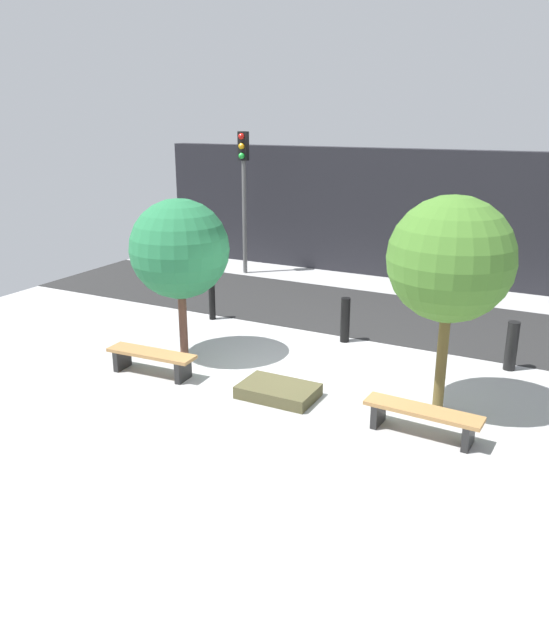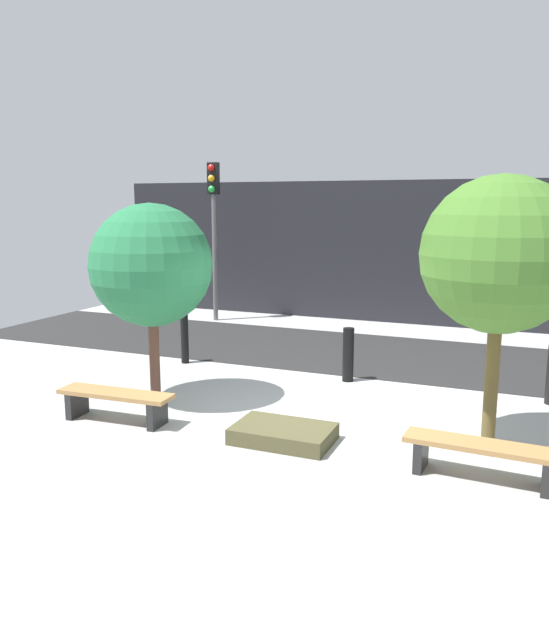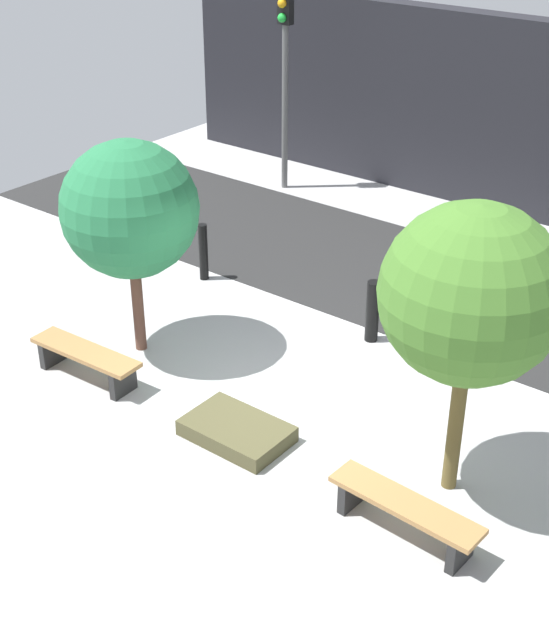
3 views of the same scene
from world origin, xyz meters
name	(u,v)px [view 1 (image 1 of 3)]	position (x,y,z in m)	size (l,w,h in m)	color
ground_plane	(296,381)	(0.00, 0.00, 0.00)	(18.00, 18.00, 0.00)	#A3A3A3
road_strip	(377,314)	(0.00, 4.33, 0.01)	(18.00, 3.60, 0.01)	#262626
building_facade	(424,216)	(0.00, 8.07, 1.78)	(16.20, 0.50, 3.56)	black
bench_left	(152,358)	(-2.43, -0.90, 0.31)	(1.68, 0.50, 0.43)	black
bench_right	(422,416)	(2.43, -0.90, 0.30)	(1.71, 0.48, 0.42)	black
planter_bed	(278,391)	(0.00, -0.70, 0.10)	(1.25, 0.81, 0.21)	#4A462B
tree_behind_left_bench	(180,249)	(-2.43, 0.09, 2.09)	(1.83, 1.83, 3.01)	brown
tree_behind_right_bench	(451,260)	(2.43, 0.09, 2.40)	(1.88, 1.88, 3.35)	brown
bollard_far_left	(212,299)	(-3.21, 2.28, 0.47)	(0.15, 0.15, 0.95)	black
bollard_left	(345,320)	(0.00, 2.28, 0.46)	(0.19, 0.19, 0.93)	black
bollard_center	(512,346)	(3.21, 2.28, 0.46)	(0.21, 0.21, 0.91)	black
traffic_light_west	(244,178)	(-4.74, 6.42, 2.74)	(0.28, 0.27, 3.99)	#585858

